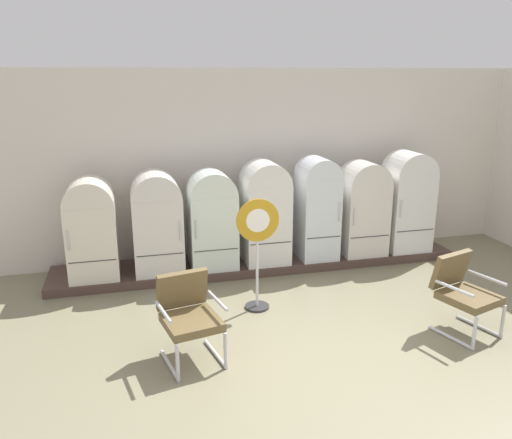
{
  "coord_description": "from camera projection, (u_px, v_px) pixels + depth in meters",
  "views": [
    {
      "loc": [
        -1.92,
        -4.3,
        2.99
      ],
      "look_at": [
        -0.12,
        2.75,
        0.87
      ],
      "focal_mm": 35.56,
      "sensor_mm": 36.0,
      "label": 1
    }
  ],
  "objects": [
    {
      "name": "display_plinth",
      "position": [
        259.0,
        262.0,
        8.09
      ],
      "size": [
        6.37,
        0.95,
        0.13
      ],
      "primitive_type": "cube",
      "color": "#4A372F",
      "rests_on": "ground"
    },
    {
      "name": "refrigerator_4",
      "position": [
        317.0,
        205.0,
        7.93
      ],
      "size": [
        0.59,
        0.66,
        1.61
      ],
      "color": "white",
      "rests_on": "display_plinth"
    },
    {
      "name": "refrigerator_5",
      "position": [
        363.0,
        206.0,
        8.13
      ],
      "size": [
        0.71,
        0.63,
        1.51
      ],
      "color": "silver",
      "rests_on": "display_plinth"
    },
    {
      "name": "armchair_left",
      "position": [
        189.0,
        313.0,
        5.38
      ],
      "size": [
        0.72,
        0.78,
        0.94
      ],
      "color": "silver",
      "rests_on": "ground"
    },
    {
      "name": "back_wall",
      "position": [
        250.0,
        164.0,
        8.27
      ],
      "size": [
        11.76,
        0.12,
        3.05
      ],
      "color": "silver",
      "rests_on": "ground"
    },
    {
      "name": "refrigerator_3",
      "position": [
        265.0,
        209.0,
        7.77
      ],
      "size": [
        0.68,
        0.72,
        1.58
      ],
      "color": "white",
      "rests_on": "display_plinth"
    },
    {
      "name": "refrigerator_1",
      "position": [
        157.0,
        220.0,
        7.4
      ],
      "size": [
        0.71,
        0.73,
        1.49
      ],
      "color": "silver",
      "rests_on": "display_plinth"
    },
    {
      "name": "refrigerator_6",
      "position": [
        407.0,
        198.0,
        8.3
      ],
      "size": [
        0.71,
        0.66,
        1.63
      ],
      "color": "white",
      "rests_on": "display_plinth"
    },
    {
      "name": "ground",
      "position": [
        332.0,
        372.0,
        5.3
      ],
      "size": [
        12.0,
        10.0,
        0.05
      ],
      "primitive_type": "cube",
      "color": "#7D775B"
    },
    {
      "name": "armchair_right",
      "position": [
        463.0,
        289.0,
        5.95
      ],
      "size": [
        0.75,
        0.81,
        0.94
      ],
      "color": "silver",
      "rests_on": "ground"
    },
    {
      "name": "refrigerator_0",
      "position": [
        91.0,
        226.0,
        7.19
      ],
      "size": [
        0.69,
        0.72,
        1.44
      ],
      "color": "silver",
      "rests_on": "display_plinth"
    },
    {
      "name": "refrigerator_2",
      "position": [
        212.0,
        217.0,
        7.55
      ],
      "size": [
        0.7,
        0.63,
        1.48
      ],
      "color": "silver",
      "rests_on": "display_plinth"
    },
    {
      "name": "sign_stand",
      "position": [
        257.0,
        251.0,
        6.45
      ],
      "size": [
        0.55,
        0.32,
        1.48
      ],
      "color": "#2D2D30",
      "rests_on": "ground"
    }
  ]
}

